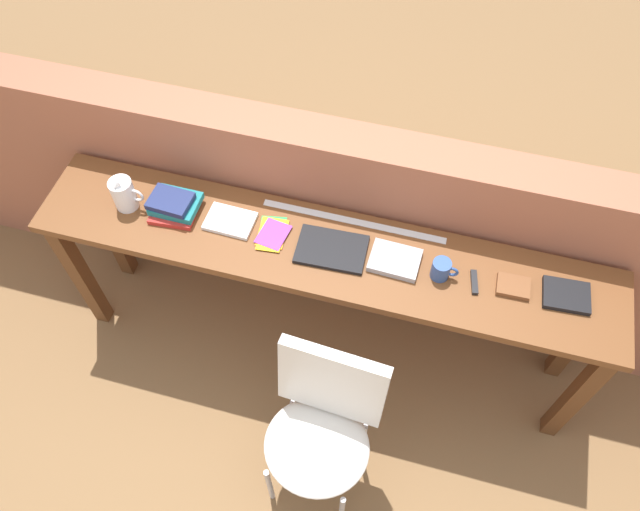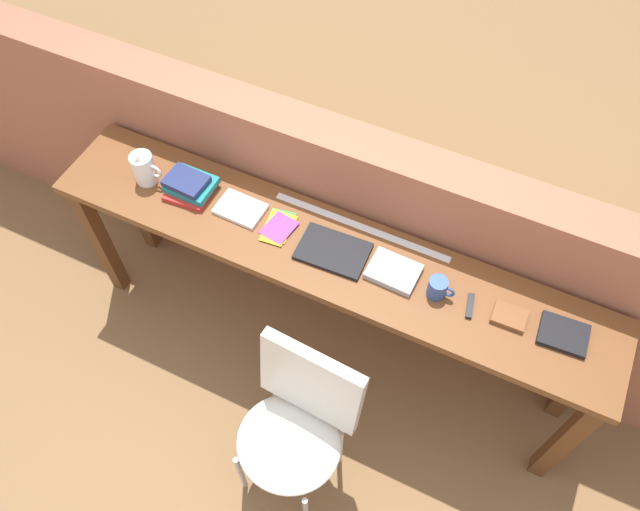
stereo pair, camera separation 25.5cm
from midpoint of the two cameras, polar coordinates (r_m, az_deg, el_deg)
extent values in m
plane|color=brown|center=(3.25, 0.35, -12.41)|extent=(40.00, 40.00, 0.00)
cube|color=#9E5B42|center=(3.01, 5.63, 2.24)|extent=(6.00, 0.20, 1.20)
cube|color=brown|center=(2.61, 3.26, 0.13)|extent=(2.50, 0.44, 0.04)
cube|color=#5B341A|center=(3.33, -17.39, 1.15)|extent=(0.07, 0.07, 0.84)
cube|color=#5B341A|center=(2.96, 23.88, -15.39)|extent=(0.07, 0.07, 0.84)
cube|color=#5B341A|center=(3.46, -14.41, 5.09)|extent=(0.07, 0.07, 0.84)
cube|color=#5B341A|center=(3.10, 25.03, -10.11)|extent=(0.07, 0.07, 0.84)
ellipsoid|color=silver|center=(2.69, -0.04, -17.00)|extent=(0.47, 0.45, 0.08)
cube|color=silver|center=(2.52, 2.10, -11.78)|extent=(0.45, 0.13, 0.40)
cylinder|color=#B2B2B7|center=(2.92, -4.64, -19.42)|extent=(0.02, 0.02, 0.41)
cylinder|color=#B2B2B7|center=(2.87, 1.43, -22.57)|extent=(0.02, 0.02, 0.41)
cylinder|color=#B2B2B7|center=(2.99, -1.38, -14.35)|extent=(0.02, 0.02, 0.41)
cylinder|color=#B2B2B7|center=(2.95, 4.46, -17.25)|extent=(0.02, 0.02, 0.41)
cylinder|color=white|center=(2.84, -13.34, 7.59)|extent=(0.10, 0.10, 0.15)
cone|color=white|center=(2.76, -14.03, 8.34)|extent=(0.04, 0.03, 0.04)
torus|color=white|center=(2.80, -12.39, 7.37)|extent=(0.07, 0.01, 0.07)
cube|color=red|center=(2.80, -9.30, 5.62)|extent=(0.20, 0.18, 0.02)
cube|color=#19757A|center=(2.78, -9.11, 6.23)|extent=(0.20, 0.16, 0.03)
cube|color=navy|center=(2.76, -9.57, 6.54)|extent=(0.18, 0.14, 0.03)
cube|color=white|center=(2.71, -4.64, 4.08)|extent=(0.21, 0.15, 0.02)
cube|color=green|center=(2.66, -1.04, 2.62)|extent=(0.14, 0.17, 0.00)
cube|color=orange|center=(2.65, -1.07, 2.49)|extent=(0.13, 0.16, 0.00)
cube|color=yellow|center=(2.64, -1.20, 2.30)|extent=(0.12, 0.17, 0.00)
cube|color=purple|center=(2.64, -1.02, 2.36)|extent=(0.13, 0.16, 0.00)
cube|color=black|center=(2.58, 4.02, 0.20)|extent=(0.30, 0.21, 0.02)
cube|color=#9E9EA3|center=(2.55, 9.60, -1.67)|extent=(0.21, 0.16, 0.03)
cylinder|color=#2D4C8C|center=(2.51, 13.56, -3.09)|extent=(0.08, 0.08, 0.09)
torus|color=#2D4C8C|center=(2.51, 14.50, -3.45)|extent=(0.06, 0.01, 0.06)
cube|color=black|center=(2.54, 16.38, -4.67)|extent=(0.04, 0.11, 0.02)
cube|color=brown|center=(2.56, 19.70, -5.50)|extent=(0.13, 0.10, 0.02)
cube|color=black|center=(2.60, 24.04, -6.83)|extent=(0.19, 0.15, 0.02)
cube|color=silver|center=(2.67, 6.49, 2.44)|extent=(0.80, 0.03, 0.00)
camera|label=1|loc=(0.13, -87.13, 4.28)|focal=35.00mm
camera|label=2|loc=(0.13, 92.87, -4.28)|focal=35.00mm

